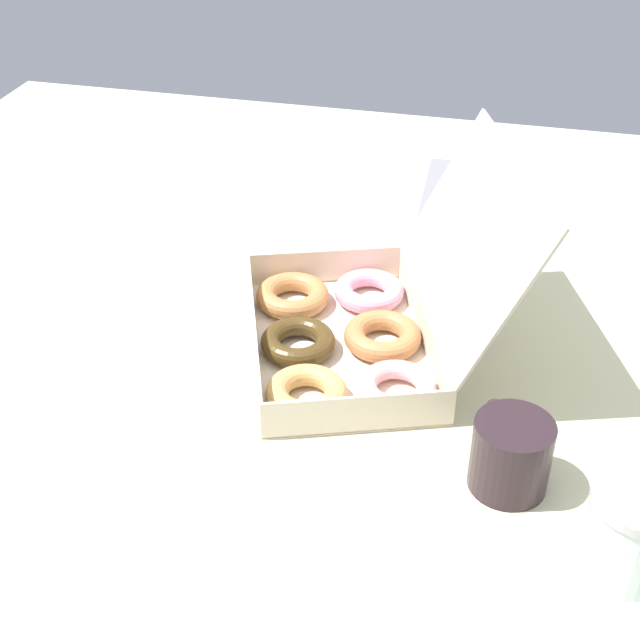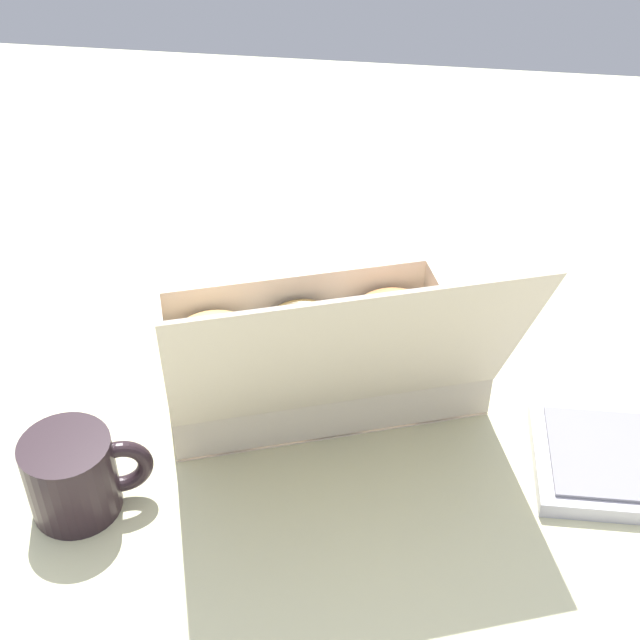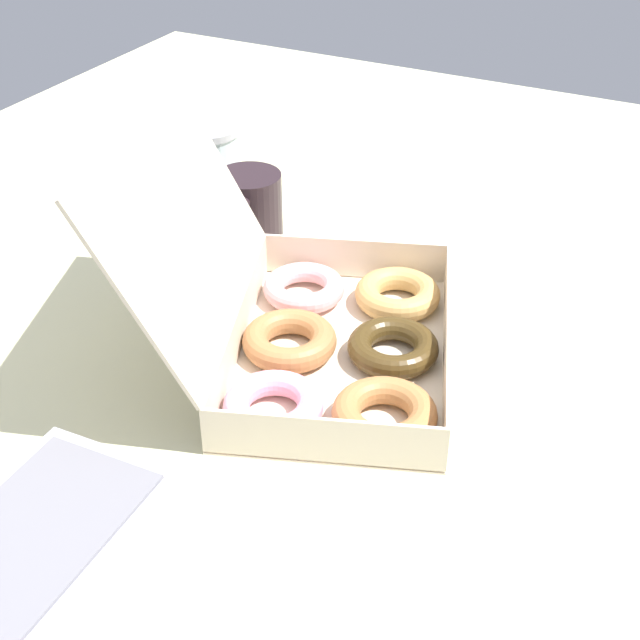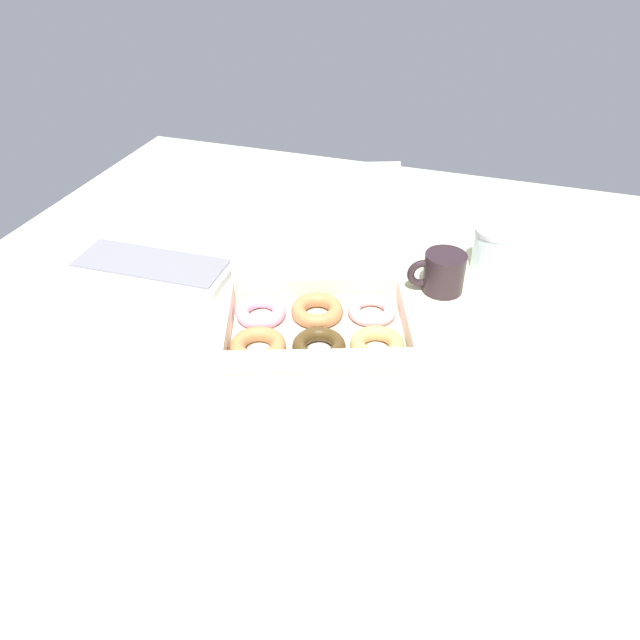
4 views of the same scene
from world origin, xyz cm
name	(u,v)px [view 4 (image 4 of 4)]	position (x,y,z in cm)	size (l,w,h in cm)	color
ground_plane	(336,353)	(0.00, 0.00, -1.00)	(180.00, 180.00, 2.00)	beige
donut_box	(316,315)	(-5.53, 4.75, 3.42)	(43.57, 43.04, 26.40)	beige
keyboard	(151,266)	(-47.54, 13.94, 1.06)	(37.07, 15.79, 2.20)	#BCB9C5
coffee_mug	(442,272)	(15.39, 26.32, 4.44)	(12.00, 8.77, 8.65)	#2A1D22
glass_jar	(493,249)	(24.70, 38.59, 5.05)	(9.43, 9.43, 10.01)	silver
paper_napkin	(391,444)	(15.33, -20.25, 0.07)	(11.61, 9.87, 0.15)	white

